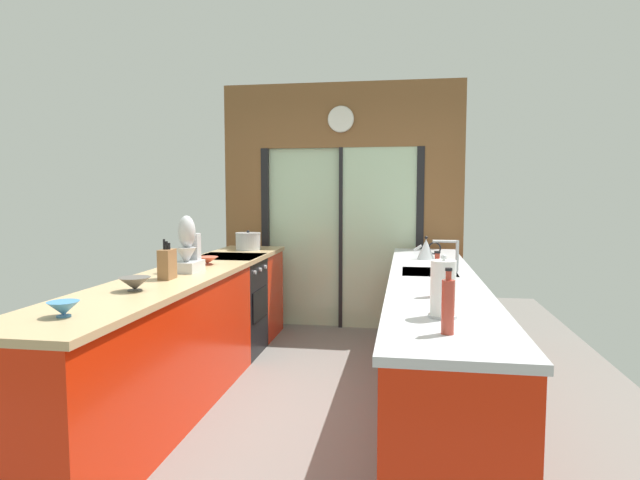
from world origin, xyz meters
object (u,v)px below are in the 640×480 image
at_px(mixing_bowl_far, 207,260).
at_px(stand_mixer, 188,250).
at_px(soap_bottle_near, 448,306).
at_px(soap_bottle_far, 437,277).
at_px(paper_towel_roll, 443,289).
at_px(kettle, 426,249).
at_px(stock_pot, 248,241).
at_px(mixing_bowl_mid, 135,284).
at_px(knife_block, 167,264).
at_px(oven_range, 230,305).
at_px(mixing_bowl_near, 63,309).

height_order(mixing_bowl_far, stand_mixer, stand_mixer).
distance_m(soap_bottle_near, soap_bottle_far, 0.82).
bearing_deg(soap_bottle_near, paper_towel_roll, 90.00).
distance_m(mixing_bowl_far, kettle, 1.90).
distance_m(stock_pot, soap_bottle_far, 2.84).
height_order(mixing_bowl_mid, knife_block, knife_block).
relative_size(oven_range, knife_block, 3.35).
height_order(knife_block, soap_bottle_far, knife_block).
height_order(stock_pot, kettle, kettle).
distance_m(oven_range, mixing_bowl_far, 0.78).
bearing_deg(stand_mixer, soap_bottle_near, -40.12).
height_order(oven_range, knife_block, knife_block).
bearing_deg(kettle, stock_pot, 164.49).
bearing_deg(mixing_bowl_mid, paper_towel_roll, -12.53).
relative_size(stock_pot, soap_bottle_far, 0.99).
relative_size(mixing_bowl_near, soap_bottle_near, 0.53).
xyz_separation_m(mixing_bowl_far, kettle, (1.78, 0.65, 0.06)).
relative_size(mixing_bowl_far, stand_mixer, 0.42).
height_order(mixing_bowl_mid, stand_mixer, stand_mixer).
bearing_deg(paper_towel_roll, stock_pot, 123.10).
distance_m(mixing_bowl_far, knife_block, 0.75).
distance_m(oven_range, mixing_bowl_near, 2.52).
bearing_deg(oven_range, paper_towel_roll, -50.51).
relative_size(oven_range, soap_bottle_near, 3.30).
distance_m(mixing_bowl_near, kettle, 3.09).
relative_size(oven_range, paper_towel_roll, 3.06).
height_order(mixing_bowl_far, stock_pot, stock_pot).
bearing_deg(oven_range, stand_mixer, -88.93).
bearing_deg(paper_towel_roll, soap_bottle_far, 90.00).
distance_m(mixing_bowl_near, stand_mixer, 1.48).
bearing_deg(paper_towel_roll, oven_range, 129.49).
bearing_deg(mixing_bowl_mid, stand_mixer, 90.00).
bearing_deg(soap_bottle_far, knife_block, 169.60).
relative_size(mixing_bowl_far, knife_block, 0.64).
bearing_deg(stand_mixer, stock_pot, 90.00).
height_order(mixing_bowl_far, soap_bottle_far, soap_bottle_far).
relative_size(mixing_bowl_far, soap_bottle_far, 0.68).
bearing_deg(mixing_bowl_near, stock_pot, 90.00).
xyz_separation_m(mixing_bowl_mid, stand_mixer, (0.00, 0.80, 0.12)).
relative_size(kettle, paper_towel_roll, 0.81).
bearing_deg(knife_block, stock_pot, 90.00).
height_order(mixing_bowl_mid, soap_bottle_far, soap_bottle_far).
relative_size(soap_bottle_far, paper_towel_roll, 0.86).
bearing_deg(paper_towel_roll, mixing_bowl_near, -171.00).
relative_size(mixing_bowl_mid, kettle, 0.78).
xyz_separation_m(oven_range, mixing_bowl_far, (0.02, -0.60, 0.50)).
bearing_deg(oven_range, soap_bottle_far, -42.86).
distance_m(stand_mixer, soap_bottle_near, 2.33).
bearing_deg(mixing_bowl_far, paper_towel_roll, -41.69).
distance_m(stock_pot, paper_towel_roll, 3.26).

